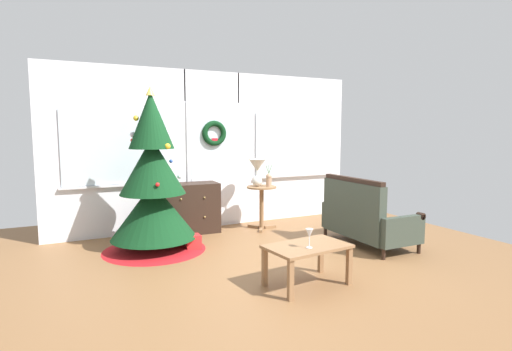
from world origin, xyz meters
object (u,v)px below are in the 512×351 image
object	(u,v)px
christmas_tree	(153,190)
coffee_table	(307,251)
flower_vase	(269,179)
wine_glass	(309,234)
gift_box	(193,242)
table_lamp	(257,169)
dresser_cabinet	(189,208)
settee_sofa	(363,219)
side_table	(262,199)

from	to	relation	value
christmas_tree	coffee_table	bearing A→B (deg)	-59.19
flower_vase	wine_glass	world-z (taller)	flower_vase
christmas_tree	gift_box	xyz separation A→B (m)	(0.46, -0.21, -0.72)
christmas_tree	flower_vase	bearing A→B (deg)	10.25
table_lamp	dresser_cabinet	bearing A→B (deg)	167.13
dresser_cabinet	flower_vase	distance (m)	1.34
christmas_tree	dresser_cabinet	world-z (taller)	christmas_tree
settee_sofa	flower_vase	xyz separation A→B (m)	(-0.75, 1.39, 0.44)
christmas_tree	settee_sofa	xyz separation A→B (m)	(2.66, -1.05, -0.44)
flower_vase	coffee_table	bearing A→B (deg)	-108.41
wine_glass	dresser_cabinet	bearing A→B (deg)	98.76
side_table	table_lamp	world-z (taller)	table_lamp
settee_sofa	side_table	distance (m)	1.69
christmas_tree	flower_vase	size ratio (longest dim) A/B	6.18
table_lamp	gift_box	bearing A→B (deg)	-153.09
christmas_tree	table_lamp	world-z (taller)	christmas_tree
side_table	gift_box	size ratio (longest dim) A/B	3.47
dresser_cabinet	coffee_table	xyz separation A→B (m)	(0.46, -2.62, -0.03)
dresser_cabinet	flower_vase	bearing A→B (deg)	-15.67
gift_box	table_lamp	bearing A→B (deg)	26.91
wine_glass	christmas_tree	bearing A→B (deg)	118.78
dresser_cabinet	settee_sofa	bearing A→B (deg)	-41.39
table_lamp	flower_vase	distance (m)	0.25
table_lamp	side_table	bearing A→B (deg)	-33.69
side_table	gift_box	world-z (taller)	side_table
coffee_table	gift_box	world-z (taller)	coffee_table
settee_sofa	flower_vase	bearing A→B (deg)	118.29
dresser_cabinet	side_table	bearing A→B (deg)	-14.14
settee_sofa	gift_box	size ratio (longest dim) A/B	6.73
christmas_tree	dresser_cabinet	size ratio (longest dim) A/B	2.36
settee_sofa	dresser_cabinet	bearing A→B (deg)	138.61
dresser_cabinet	settee_sofa	world-z (taller)	settee_sofa
settee_sofa	gift_box	bearing A→B (deg)	159.15
christmas_tree	coffee_table	world-z (taller)	christmas_tree
table_lamp	flower_vase	size ratio (longest dim) A/B	1.26
flower_vase	coffee_table	size ratio (longest dim) A/B	0.39
table_lamp	gift_box	distance (m)	1.70
flower_vase	gift_box	distance (m)	1.71
dresser_cabinet	flower_vase	xyz separation A→B (m)	(1.22, -0.34, 0.43)
christmas_tree	dresser_cabinet	xyz separation A→B (m)	(0.70, 0.69, -0.43)
christmas_tree	table_lamp	bearing A→B (deg)	14.27
christmas_tree	wine_glass	xyz separation A→B (m)	(1.11, -2.03, -0.25)
dresser_cabinet	flower_vase	size ratio (longest dim) A/B	2.62
dresser_cabinet	side_table	world-z (taller)	dresser_cabinet
wine_glass	gift_box	bearing A→B (deg)	109.66
coffee_table	gift_box	bearing A→B (deg)	111.78
coffee_table	gift_box	size ratio (longest dim) A/B	4.42
dresser_cabinet	christmas_tree	bearing A→B (deg)	-135.34
coffee_table	table_lamp	bearing A→B (deg)	75.87
settee_sofa	side_table	size ratio (longest dim) A/B	1.94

